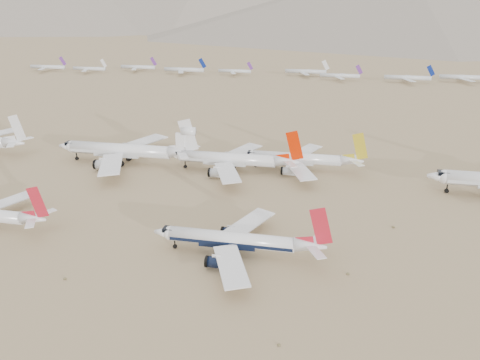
{
  "coord_description": "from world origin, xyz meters",
  "views": [
    {
      "loc": [
        18.36,
        -102.91,
        64.57
      ],
      "look_at": [
        -11.92,
        43.06,
        7.0
      ],
      "focal_mm": 35.0,
      "sensor_mm": 36.0,
      "label": 1
    }
  ],
  "objects": [
    {
      "name": "row2_orange_tail",
      "position": [
        -20.11,
        69.57,
        5.15
      ],
      "size": [
        51.47,
        50.35,
        18.36
      ],
      "color": "white",
      "rests_on": "ground"
    },
    {
      "name": "main_airliner",
      "position": [
        -4.47,
        5.47,
        4.44
      ],
      "size": [
        45.78,
        44.72,
        16.16
      ],
      "color": "white",
      "rests_on": "ground"
    },
    {
      "name": "ground",
      "position": [
        0.0,
        0.0,
        0.0
      ],
      "size": [
        7000.0,
        7000.0,
        0.0
      ],
      "primitive_type": "plane",
      "color": "#947C56",
      "rests_on": "ground"
    },
    {
      "name": "row2_white_trijet",
      "position": [
        -65.43,
        69.92,
        6.02
      ],
      "size": [
        58.67,
        57.34,
        20.79
      ],
      "color": "white",
      "rests_on": "ground"
    },
    {
      "name": "row2_gold_tail",
      "position": [
        6.4,
        76.89,
        4.75
      ],
      "size": [
        47.73,
        46.68,
        17.0
      ],
      "color": "white",
      "rests_on": "ground"
    },
    {
      "name": "desert_scrub",
      "position": [
        2.26,
        -29.21,
        0.29
      ],
      "size": [
        261.14,
        121.67,
        0.63
      ],
      "color": "brown",
      "rests_on": "ground"
    },
    {
      "name": "distant_storage_row",
      "position": [
        -7.47,
        316.22,
        4.25
      ],
      "size": [
        513.84,
        60.17,
        13.38
      ],
      "color": "silver",
      "rests_on": "ground"
    }
  ]
}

